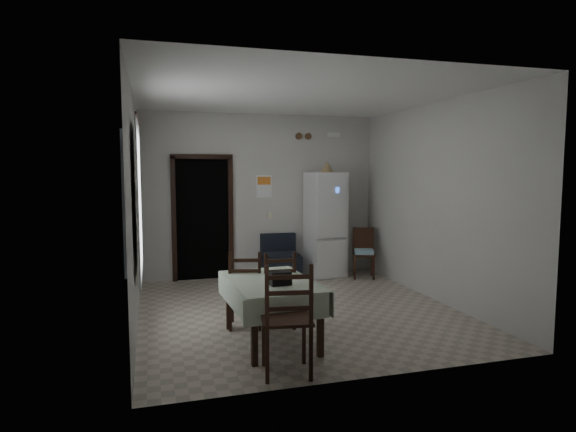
{
  "coord_description": "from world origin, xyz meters",
  "views": [
    {
      "loc": [
        -1.91,
        -6.16,
        1.93
      ],
      "look_at": [
        0.0,
        0.5,
        1.25
      ],
      "focal_mm": 30.0,
      "sensor_mm": 36.0,
      "label": 1
    }
  ],
  "objects_px": {
    "dining_table": "(271,311)",
    "dining_chair_far_left": "(245,288)",
    "corner_chair": "(364,253)",
    "fridge": "(325,224)",
    "navy_seat": "(281,257)",
    "dining_chair_near_head": "(286,317)",
    "dining_chair_far_right": "(277,288)"
  },
  "relations": [
    {
      "from": "dining_chair_far_right",
      "to": "dining_chair_near_head",
      "type": "height_order",
      "value": "dining_chair_near_head"
    },
    {
      "from": "fridge",
      "to": "navy_seat",
      "type": "bearing_deg",
      "value": 172.15
    },
    {
      "from": "corner_chair",
      "to": "dining_chair_far_left",
      "type": "xyz_separation_m",
      "value": [
        -2.53,
        -2.05,
        0.04
      ]
    },
    {
      "from": "navy_seat",
      "to": "corner_chair",
      "type": "bearing_deg",
      "value": -12.01
    },
    {
      "from": "dining_chair_far_right",
      "to": "dining_chair_near_head",
      "type": "bearing_deg",
      "value": 81.57
    },
    {
      "from": "dining_table",
      "to": "dining_chair_far_right",
      "type": "bearing_deg",
      "value": 64.47
    },
    {
      "from": "corner_chair",
      "to": "dining_table",
      "type": "xyz_separation_m",
      "value": [
        -2.36,
        -2.65,
        -0.09
      ]
    },
    {
      "from": "navy_seat",
      "to": "dining_chair_near_head",
      "type": "relative_size",
      "value": 0.71
    },
    {
      "from": "corner_chair",
      "to": "dining_chair_far_left",
      "type": "bearing_deg",
      "value": -120.63
    },
    {
      "from": "corner_chair",
      "to": "dining_table",
      "type": "relative_size",
      "value": 0.65
    },
    {
      "from": "fridge",
      "to": "navy_seat",
      "type": "relative_size",
      "value": 2.43
    },
    {
      "from": "navy_seat",
      "to": "dining_chair_near_head",
      "type": "bearing_deg",
      "value": -102.17
    },
    {
      "from": "navy_seat",
      "to": "dining_chair_far_left",
      "type": "height_order",
      "value": "dining_chair_far_left"
    },
    {
      "from": "dining_chair_far_left",
      "to": "dining_chair_far_right",
      "type": "xyz_separation_m",
      "value": [
        0.37,
        -0.1,
        -0.0
      ]
    },
    {
      "from": "corner_chair",
      "to": "dining_table",
      "type": "height_order",
      "value": "corner_chair"
    },
    {
      "from": "dining_chair_far_left",
      "to": "dining_table",
      "type": "bearing_deg",
      "value": 119.1
    },
    {
      "from": "dining_chair_far_left",
      "to": "dining_chair_near_head",
      "type": "bearing_deg",
      "value": 107.59
    },
    {
      "from": "corner_chair",
      "to": "dining_chair_far_left",
      "type": "relative_size",
      "value": 0.92
    },
    {
      "from": "dining_table",
      "to": "dining_chair_far_right",
      "type": "relative_size",
      "value": 1.43
    },
    {
      "from": "corner_chair",
      "to": "dining_chair_far_right",
      "type": "height_order",
      "value": "dining_chair_far_right"
    },
    {
      "from": "fridge",
      "to": "dining_chair_far_left",
      "type": "distance_m",
      "value": 3.12
    },
    {
      "from": "fridge",
      "to": "dining_chair_near_head",
      "type": "relative_size",
      "value": 1.73
    },
    {
      "from": "dining_chair_far_left",
      "to": "dining_chair_near_head",
      "type": "xyz_separation_m",
      "value": [
        0.11,
        -1.45,
        0.06
      ]
    },
    {
      "from": "dining_table",
      "to": "fridge",
      "type": "bearing_deg",
      "value": 56.39
    },
    {
      "from": "navy_seat",
      "to": "dining_chair_far_left",
      "type": "distance_m",
      "value": 2.66
    },
    {
      "from": "navy_seat",
      "to": "dining_chair_far_right",
      "type": "relative_size",
      "value": 0.81
    },
    {
      "from": "dining_chair_far_left",
      "to": "dining_chair_far_right",
      "type": "height_order",
      "value": "dining_chair_far_left"
    },
    {
      "from": "dining_table",
      "to": "dining_chair_near_head",
      "type": "relative_size",
      "value": 1.25
    },
    {
      "from": "dining_chair_far_right",
      "to": "fridge",
      "type": "bearing_deg",
      "value": -119.1
    },
    {
      "from": "dining_table",
      "to": "dining_chair_far_left",
      "type": "xyz_separation_m",
      "value": [
        -0.17,
        0.6,
        0.13
      ]
    },
    {
      "from": "fridge",
      "to": "dining_chair_far_right",
      "type": "xyz_separation_m",
      "value": [
        -1.55,
        -2.51,
        -0.46
      ]
    },
    {
      "from": "dining_chair_far_left",
      "to": "dining_chair_near_head",
      "type": "relative_size",
      "value": 0.88
    }
  ]
}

